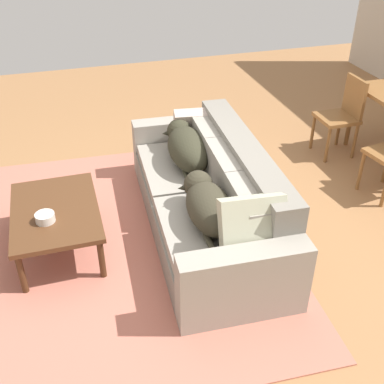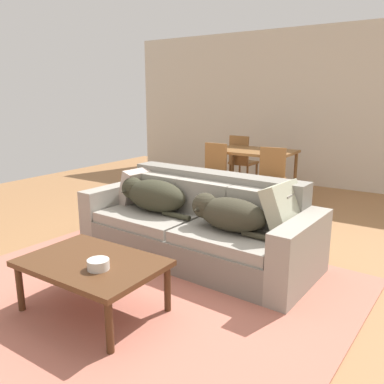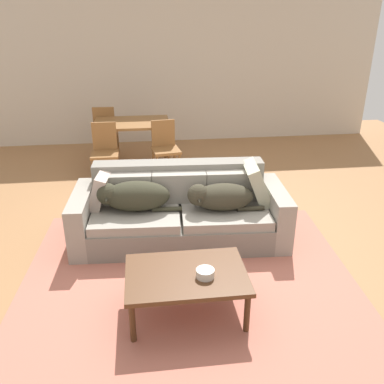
{
  "view_description": "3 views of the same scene",
  "coord_description": "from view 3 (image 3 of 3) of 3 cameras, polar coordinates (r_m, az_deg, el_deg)",
  "views": [
    {
      "loc": [
        3.08,
        -1.02,
        2.63
      ],
      "look_at": [
        0.05,
        -0.11,
        0.57
      ],
      "focal_mm": 44.61,
      "sensor_mm": 36.0,
      "label": 1
    },
    {
      "loc": [
        1.79,
        -2.99,
        1.57
      ],
      "look_at": [
        -0.24,
        0.1,
        0.66
      ],
      "focal_mm": 36.93,
      "sensor_mm": 36.0,
      "label": 2
    },
    {
      "loc": [
        -0.58,
        -4.03,
        2.42
      ],
      "look_at": [
        -0.05,
        0.19,
        0.53
      ],
      "focal_mm": 38.73,
      "sensor_mm": 36.0,
      "label": 3
    }
  ],
  "objects": [
    {
      "name": "ground_plane",
      "position": [
        4.74,
        0.84,
        -6.72
      ],
      "size": [
        10.0,
        10.0,
        0.0
      ],
      "primitive_type": "plane",
      "color": "#9D6C42"
    },
    {
      "name": "coffee_table",
      "position": [
        3.53,
        -0.79,
        -11.65
      ],
      "size": [
        1.01,
        0.69,
        0.41
      ],
      "color": "#53311B",
      "rests_on": "ground"
    },
    {
      "name": "dog_on_left_cushion",
      "position": [
        4.49,
        -8.16,
        -0.53
      ],
      "size": [
        0.9,
        0.4,
        0.33
      ],
      "rotation": [
        0.0,
        0.0,
        -0.05
      ],
      "color": "#333122",
      "rests_on": "couch"
    },
    {
      "name": "couch",
      "position": [
        4.69,
        -1.67,
        -2.76
      ],
      "size": [
        2.39,
        1.06,
        0.81
      ],
      "rotation": [
        0.0,
        0.0,
        -0.05
      ],
      "color": "gray",
      "rests_on": "ground"
    },
    {
      "name": "bowl_on_coffee_table",
      "position": [
        3.44,
        1.83,
        -11.12
      ],
      "size": [
        0.15,
        0.15,
        0.07
      ],
      "primitive_type": "cylinder",
      "color": "silver",
      "rests_on": "coffee_table"
    },
    {
      "name": "back_partition",
      "position": [
        8.12,
        -3.16,
        16.39
      ],
      "size": [
        8.0,
        0.12,
        2.7
      ],
      "primitive_type": "cube",
      "color": "beige",
      "rests_on": "ground"
    },
    {
      "name": "dining_chair_near_right",
      "position": [
        6.37,
        -3.75,
        6.33
      ],
      "size": [
        0.45,
        0.45,
        0.87
      ],
      "rotation": [
        0.0,
        0.0,
        0.14
      ],
      "color": "brown",
      "rests_on": "ground"
    },
    {
      "name": "dining_chair_near_left",
      "position": [
        6.34,
        -11.9,
        5.75
      ],
      "size": [
        0.4,
        0.4,
        0.88
      ],
      "rotation": [
        0.0,
        0.0,
        -0.0
      ],
      "color": "brown",
      "rests_on": "ground"
    },
    {
      "name": "throw_pillow_by_left_arm",
      "position": [
        4.67,
        -12.53,
        0.2
      ],
      "size": [
        0.28,
        0.42,
        0.41
      ],
      "primitive_type": "cube",
      "rotation": [
        0.0,
        0.28,
        -0.14
      ],
      "color": "#B8A497",
      "rests_on": "couch"
    },
    {
      "name": "dog_on_right_cushion",
      "position": [
        4.48,
        3.77,
        -0.65
      ],
      "size": [
        0.83,
        0.37,
        0.3
      ],
      "rotation": [
        0.0,
        0.0,
        -0.05
      ],
      "color": "#373225",
      "rests_on": "couch"
    },
    {
      "name": "area_rug",
      "position": [
        4.1,
        -0.44,
        -12.06
      ],
      "size": [
        3.36,
        2.98,
        0.01
      ],
      "primitive_type": "cube",
      "rotation": [
        0.0,
        0.0,
        -0.05
      ],
      "color": "#BC6B58",
      "rests_on": "ground"
    },
    {
      "name": "dining_chair_far_left",
      "position": [
        7.41,
        -11.82,
        8.45
      ],
      "size": [
        0.42,
        0.42,
        0.91
      ],
      "rotation": [
        0.0,
        0.0,
        3.1
      ],
      "color": "brown",
      "rests_on": "ground"
    },
    {
      "name": "throw_pillow_by_right_arm",
      "position": [
        4.72,
        8.95,
        1.18
      ],
      "size": [
        0.34,
        0.49,
        0.48
      ],
      "primitive_type": "cube",
      "rotation": [
        0.0,
        -0.39,
        -0.09
      ],
      "color": "#AFB092",
      "rests_on": "couch"
    },
    {
      "name": "dining_table",
      "position": [
        6.82,
        -8.26,
        8.92
      ],
      "size": [
        1.19,
        0.82,
        0.75
      ],
      "color": "brown",
      "rests_on": "ground"
    }
  ]
}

